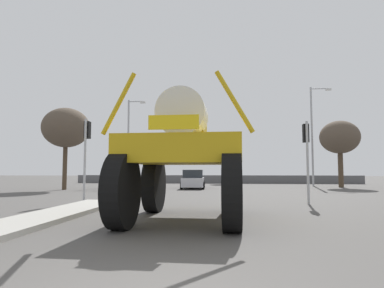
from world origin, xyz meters
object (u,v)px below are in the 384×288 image
(traffic_signal_near_left, at_px, (87,141))
(bare_tree_far_center, at_px, (230,144))
(streetlight_far_left, at_px, (129,138))
(bare_tree_left, at_px, (66,128))
(streetlight_far_right, at_px, (313,131))
(oversize_sprayer, at_px, (186,157))
(sedan_ahead, at_px, (193,180))
(traffic_signal_near_right, at_px, (306,144))
(bare_tree_right, at_px, (340,138))

(traffic_signal_near_left, distance_m, bare_tree_far_center, 23.81)
(streetlight_far_left, relative_size, bare_tree_left, 1.32)
(traffic_signal_near_left, distance_m, streetlight_far_right, 22.61)
(oversize_sprayer, bearing_deg, sedan_ahead, 6.00)
(traffic_signal_near_right, height_order, bare_tree_far_center, bare_tree_far_center)
(traffic_signal_near_left, distance_m, bare_tree_right, 22.20)
(bare_tree_left, bearing_deg, bare_tree_far_center, 46.78)
(streetlight_far_right, distance_m, bare_tree_far_center, 9.80)
(sedan_ahead, xyz_separation_m, streetlight_far_right, (10.95, 5.07, 4.45))
(streetlight_far_right, bearing_deg, traffic_signal_near_right, -105.58)
(traffic_signal_near_right, bearing_deg, sedan_ahead, 118.32)
(oversize_sprayer, bearing_deg, traffic_signal_near_left, 47.12)
(oversize_sprayer, xyz_separation_m, streetlight_far_left, (-8.01, 21.26, 2.69))
(streetlight_far_left, relative_size, bare_tree_far_center, 1.48)
(sedan_ahead, xyz_separation_m, streetlight_far_left, (-6.63, 4.27, 3.89))
(sedan_ahead, distance_m, streetlight_far_right, 12.86)
(traffic_signal_near_right, height_order, bare_tree_right, bare_tree_right)
(oversize_sprayer, height_order, sedan_ahead, oversize_sprayer)
(streetlight_far_right, bearing_deg, sedan_ahead, -155.14)
(sedan_ahead, height_order, bare_tree_left, bare_tree_left)
(oversize_sprayer, xyz_separation_m, streetlight_far_right, (9.57, 22.07, 3.25))
(streetlight_far_right, distance_m, bare_tree_right, 2.86)
(oversize_sprayer, bearing_deg, bare_tree_far_center, -2.26)
(bare_tree_left, xyz_separation_m, bare_tree_right, (22.26, 5.57, -0.43))
(sedan_ahead, relative_size, traffic_signal_near_right, 1.12)
(oversize_sprayer, relative_size, traffic_signal_near_left, 1.42)
(streetlight_far_left, bearing_deg, oversize_sprayer, -69.36)
(traffic_signal_near_right, xyz_separation_m, bare_tree_far_center, (-3.13, 22.62, 1.74))
(oversize_sprayer, height_order, bare_tree_far_center, bare_tree_far_center)
(streetlight_far_right, relative_size, bare_tree_left, 1.49)
(bare_tree_right, bearing_deg, sedan_ahead, -167.03)
(oversize_sprayer, height_order, bare_tree_left, bare_tree_left)
(oversize_sprayer, distance_m, streetlight_far_left, 22.88)
(oversize_sprayer, relative_size, streetlight_far_left, 0.68)
(traffic_signal_near_left, height_order, bare_tree_far_center, bare_tree_far_center)
(streetlight_far_right, bearing_deg, bare_tree_left, -159.42)
(traffic_signal_near_right, relative_size, streetlight_far_left, 0.45)
(oversize_sprayer, xyz_separation_m, sedan_ahead, (-1.38, 16.99, -1.20))
(traffic_signal_near_right, distance_m, bare_tree_far_center, 22.90)
(bare_tree_far_center, bearing_deg, traffic_signal_near_left, -107.75)
(traffic_signal_near_right, height_order, bare_tree_left, bare_tree_left)
(bare_tree_right, bearing_deg, streetlight_far_right, 127.37)
(oversize_sprayer, relative_size, traffic_signal_near_right, 1.52)
(traffic_signal_near_right, xyz_separation_m, streetlight_far_right, (4.66, 16.73, 2.45))
(streetlight_far_right, bearing_deg, bare_tree_far_center, 142.93)
(oversize_sprayer, height_order, streetlight_far_right, streetlight_far_right)
(oversize_sprayer, distance_m, sedan_ahead, 17.09)
(oversize_sprayer, xyz_separation_m, bare_tree_far_center, (1.77, 27.96, 2.54))
(traffic_signal_near_right, relative_size, bare_tree_left, 0.59)
(sedan_ahead, xyz_separation_m, traffic_signal_near_left, (-4.09, -11.66, 2.20))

